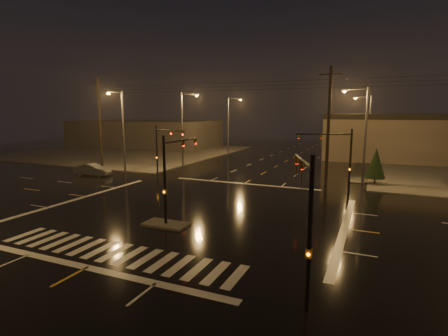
# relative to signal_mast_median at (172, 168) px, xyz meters

# --- Properties ---
(ground) EXTENTS (140.00, 140.00, 0.00)m
(ground) POSITION_rel_signal_mast_median_xyz_m (-0.00, 3.07, -3.75)
(ground) COLOR black
(ground) RESTS_ON ground
(sidewalk_nw) EXTENTS (36.00, 36.00, 0.12)m
(sidewalk_nw) POSITION_rel_signal_mast_median_xyz_m (-30.00, 33.07, -3.69)
(sidewalk_nw) COLOR #484540
(sidewalk_nw) RESTS_ON ground
(median_island) EXTENTS (3.00, 1.60, 0.15)m
(median_island) POSITION_rel_signal_mast_median_xyz_m (-0.00, -0.93, -3.68)
(median_island) COLOR #484540
(median_island) RESTS_ON ground
(crosswalk) EXTENTS (15.00, 2.60, 0.01)m
(crosswalk) POSITION_rel_signal_mast_median_xyz_m (-0.00, -5.93, -3.75)
(crosswalk) COLOR beige
(crosswalk) RESTS_ON ground
(stop_bar_near) EXTENTS (16.00, 0.50, 0.01)m
(stop_bar_near) POSITION_rel_signal_mast_median_xyz_m (-0.00, -7.93, -3.75)
(stop_bar_near) COLOR beige
(stop_bar_near) RESTS_ON ground
(stop_bar_far) EXTENTS (16.00, 0.50, 0.01)m
(stop_bar_far) POSITION_rel_signal_mast_median_xyz_m (-0.00, 14.07, -3.75)
(stop_bar_far) COLOR beige
(stop_bar_far) RESTS_ON ground
(commercial_block) EXTENTS (30.00, 18.00, 5.60)m
(commercial_block) POSITION_rel_signal_mast_median_xyz_m (-35.00, 45.07, -0.95)
(commercial_block) COLOR #46413D
(commercial_block) RESTS_ON ground
(signal_mast_median) EXTENTS (0.25, 4.59, 6.00)m
(signal_mast_median) POSITION_rel_signal_mast_median_xyz_m (0.00, 0.00, 0.00)
(signal_mast_median) COLOR black
(signal_mast_median) RESTS_ON ground
(signal_mast_ne) EXTENTS (4.84, 1.86, 6.00)m
(signal_mast_ne) POSITION_rel_signal_mast_median_xyz_m (9.50, 13.21, 0.04)
(signal_mast_ne) COLOR black
(signal_mast_ne) RESTS_ON ground
(signal_mast_nw) EXTENTS (4.84, 1.86, 6.00)m
(signal_mast_nw) POSITION_rel_signal_mast_median_xyz_m (-9.50, 13.21, 0.04)
(signal_mast_nw) COLOR black
(signal_mast_nw) RESTS_ON ground
(signal_mast_se) EXTENTS (1.55, 3.87, 6.00)m
(signal_mast_se) POSITION_rel_signal_mast_median_xyz_m (10.23, -6.68, -0.04)
(signal_mast_se) COLOR black
(signal_mast_se) RESTS_ON ground
(streetlight_1) EXTENTS (2.77, 0.32, 10.00)m
(streetlight_1) POSITION_rel_signal_mast_median_xyz_m (-11.18, 21.07, 2.05)
(streetlight_1) COLOR #38383A
(streetlight_1) RESTS_ON ground
(streetlight_2) EXTENTS (2.77, 0.32, 10.00)m
(streetlight_2) POSITION_rel_signal_mast_median_xyz_m (-11.18, 37.07, 2.05)
(streetlight_2) COLOR #38383A
(streetlight_2) RESTS_ON ground
(streetlight_3) EXTENTS (2.77, 0.32, 10.00)m
(streetlight_3) POSITION_rel_signal_mast_median_xyz_m (11.18, 19.07, 2.05)
(streetlight_3) COLOR #38383A
(streetlight_3) RESTS_ON ground
(streetlight_4) EXTENTS (2.77, 0.32, 10.00)m
(streetlight_4) POSITION_rel_signal_mast_median_xyz_m (11.18, 39.07, 2.05)
(streetlight_4) COLOR #38383A
(streetlight_4) RESTS_ON ground
(streetlight_5) EXTENTS (0.32, 2.77, 10.00)m
(streetlight_5) POSITION_rel_signal_mast_median_xyz_m (-16.00, 14.26, 2.05)
(streetlight_5) COLOR #38383A
(streetlight_5) RESTS_ON ground
(utility_pole_0) EXTENTS (2.20, 0.32, 12.00)m
(utility_pole_0) POSITION_rel_signal_mast_median_xyz_m (-22.00, 17.07, 2.38)
(utility_pole_0) COLOR black
(utility_pole_0) RESTS_ON ground
(utility_pole_1) EXTENTS (2.20, 0.32, 12.00)m
(utility_pole_1) POSITION_rel_signal_mast_median_xyz_m (8.00, 17.07, 2.38)
(utility_pole_1) COLOR black
(utility_pole_1) RESTS_ON ground
(conifer_0) EXTENTS (1.99, 1.99, 3.80)m
(conifer_0) POSITION_rel_signal_mast_median_xyz_m (12.67, 19.01, -1.50)
(conifer_0) COLOR black
(conifer_0) RESTS_ON ground
(car_crossing) EXTENTS (4.55, 2.25, 1.43)m
(car_crossing) POSITION_rel_signal_mast_median_xyz_m (-18.11, 11.28, -3.03)
(car_crossing) COLOR slate
(car_crossing) RESTS_ON ground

